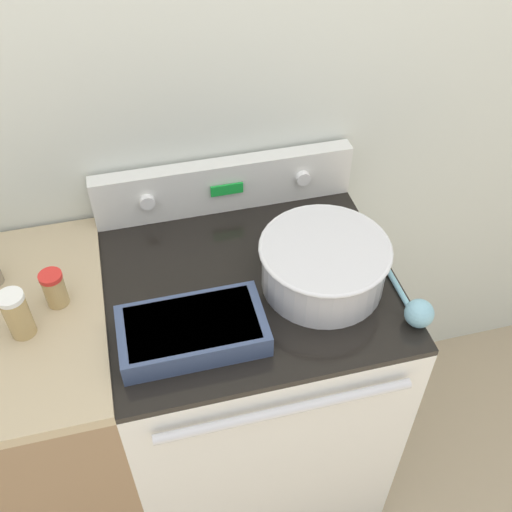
{
  "coord_description": "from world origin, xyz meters",
  "views": [
    {
      "loc": [
        -0.24,
        -0.69,
        2.05
      ],
      "look_at": [
        0.02,
        0.34,
        1.02
      ],
      "focal_mm": 42.0,
      "sensor_mm": 36.0,
      "label": 1
    }
  ],
  "objects_px": {
    "ladle": "(415,309)",
    "casserole_dish": "(192,330)",
    "spice_jar_red_cap": "(54,289)",
    "spice_jar_white_cap": "(17,314)",
    "mixing_bowl": "(324,263)"
  },
  "relations": [
    {
      "from": "casserole_dish",
      "to": "spice_jar_red_cap",
      "type": "height_order",
      "value": "spice_jar_red_cap"
    },
    {
      "from": "mixing_bowl",
      "to": "casserole_dish",
      "type": "relative_size",
      "value": 0.97
    },
    {
      "from": "spice_jar_white_cap",
      "to": "casserole_dish",
      "type": "bearing_deg",
      "value": -15.76
    },
    {
      "from": "mixing_bowl",
      "to": "ladle",
      "type": "bearing_deg",
      "value": -42.13
    },
    {
      "from": "casserole_dish",
      "to": "spice_jar_white_cap",
      "type": "distance_m",
      "value": 0.39
    },
    {
      "from": "casserole_dish",
      "to": "spice_jar_red_cap",
      "type": "relative_size",
      "value": 3.48
    },
    {
      "from": "ladle",
      "to": "spice_jar_white_cap",
      "type": "bearing_deg",
      "value": 169.38
    },
    {
      "from": "casserole_dish",
      "to": "mixing_bowl",
      "type": "bearing_deg",
      "value": 15.85
    },
    {
      "from": "mixing_bowl",
      "to": "spice_jar_white_cap",
      "type": "height_order",
      "value": "spice_jar_white_cap"
    },
    {
      "from": "ladle",
      "to": "casserole_dish",
      "type": "bearing_deg",
      "value": 173.2
    },
    {
      "from": "mixing_bowl",
      "to": "ladle",
      "type": "xyz_separation_m",
      "value": [
        0.17,
        -0.16,
        -0.04
      ]
    },
    {
      "from": "spice_jar_red_cap",
      "to": "ladle",
      "type": "bearing_deg",
      "value": -16.52
    },
    {
      "from": "mixing_bowl",
      "to": "spice_jar_red_cap",
      "type": "bearing_deg",
      "value": 172.64
    },
    {
      "from": "spice_jar_red_cap",
      "to": "spice_jar_white_cap",
      "type": "bearing_deg",
      "value": -136.4
    },
    {
      "from": "casserole_dish",
      "to": "spice_jar_red_cap",
      "type": "bearing_deg",
      "value": 148.73
    }
  ]
}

